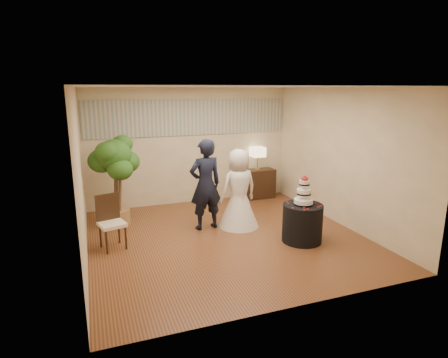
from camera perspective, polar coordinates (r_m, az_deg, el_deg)
name	(u,v)px	position (r m, az deg, el deg)	size (l,w,h in m)	color
floor	(226,237)	(7.23, 0.35, -8.89)	(5.00, 5.00, 0.00)	brown
ceiling	(227,87)	(6.68, 0.38, 13.90)	(5.00, 5.00, 0.00)	white
wall_back	(191,146)	(9.17, -5.12, 4.98)	(5.00, 0.06, 2.80)	beige
wall_front	(298,204)	(4.63, 11.26, -3.81)	(5.00, 0.06, 2.80)	beige
wall_left	(80,176)	(6.41, -21.07, 0.38)	(0.06, 5.00, 2.80)	beige
wall_right	(341,157)	(8.03, 17.36, 3.18)	(0.06, 5.00, 2.80)	beige
mural_border	(190,117)	(9.07, -5.18, 9.33)	(4.90, 0.02, 0.85)	#A6A89A
groom	(205,185)	(7.43, -2.84, -0.87)	(0.67, 0.44, 1.83)	black
bride	(239,188)	(7.57, 2.29, -1.42)	(0.83, 0.83, 1.61)	white
cake_table	(302,223)	(7.09, 11.84, -6.58)	(0.73, 0.73, 0.71)	black
wedding_cake	(304,190)	(6.91, 12.09, -1.69)	(0.35, 0.35, 0.55)	white
console	(257,184)	(9.70, 5.05, -0.72)	(0.90, 0.40, 0.75)	black
table_lamp	(258,158)	(9.56, 5.13, 3.14)	(0.33, 0.33, 0.58)	#CEBB88
ficus_tree	(116,181)	(7.93, -16.20, -0.24)	(0.90, 0.90, 1.88)	#2A5A1C
side_chair	(112,223)	(6.88, -16.70, -6.39)	(0.44, 0.46, 0.96)	black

